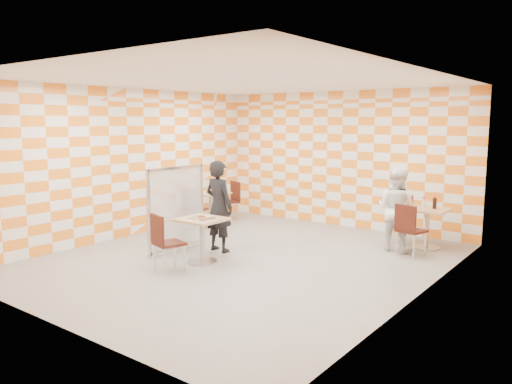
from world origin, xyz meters
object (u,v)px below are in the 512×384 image
empty_table (211,203)px  man_dark (219,206)px  chair_second_front (409,226)px  partition (177,208)px  chair_empty_near (193,206)px  sport_bottle (424,203)px  chair_second_side (404,216)px  main_table (202,233)px  chair_main_front (164,238)px  soda_bottle (435,203)px  second_table (427,221)px  chair_empty_far (232,198)px  man_white (396,209)px

empty_table → man_dark: man_dark is taller
chair_second_front → partition: 4.10m
chair_second_front → chair_empty_near: (-4.44, -0.75, 0.00)m
chair_second_front → sport_bottle: (-0.04, 0.86, 0.29)m
chair_second_front → man_dark: (-2.88, -1.68, 0.28)m
chair_second_side → man_dark: size_ratio=0.56×
main_table → chair_main_front: size_ratio=0.81×
sport_bottle → soda_bottle: soda_bottle is taller
chair_empty_near → main_table: bearing=-42.3°
man_dark → soda_bottle: size_ratio=7.19×
second_table → chair_empty_far: chair_empty_far is taller
second_table → partition: (-3.55, -2.92, 0.28)m
main_table → chair_main_front: chair_main_front is taller
empty_table → chair_second_side: 4.24m
chair_empty_near → chair_second_side: bearing=21.9°
chair_second_front → empty_table: bearing=-179.0°
chair_second_side → man_white: 0.61m
second_table → chair_main_front: 4.83m
man_white → second_table: bearing=-123.3°
chair_empty_near → man_white: 4.23m
partition → sport_bottle: (3.44, 3.01, 0.05)m
empty_table → main_table: bearing=-50.5°
man_white → chair_second_side: bearing=-75.8°
chair_main_front → soda_bottle: 4.95m
chair_second_side → empty_table: bearing=-167.0°
man_dark → sport_bottle: 3.81m
chair_main_front → man_dark: bearing=96.7°
second_table → man_white: bearing=-131.8°
man_white → sport_bottle: man_white is taller
chair_empty_near → partition: 1.70m
empty_table → soda_bottle: bearing=11.0°
chair_main_front → chair_empty_far: (-1.83, 3.82, 0.00)m
chair_main_front → sport_bottle: size_ratio=4.62×
soda_bottle → sport_bottle: bearing=173.2°
second_table → chair_empty_far: 4.60m
partition → empty_table: bearing=117.0°
empty_table → man_white: 4.21m
sport_bottle → soda_bottle: (0.21, -0.02, 0.01)m
empty_table → chair_empty_near: 0.68m
man_white → sport_bottle: size_ratio=7.61×
second_table → man_white: (-0.42, -0.47, 0.25)m
main_table → sport_bottle: 4.18m
chair_empty_far → sport_bottle: bearing=2.8°
empty_table → sport_bottle: sport_bottle is taller
second_table → chair_second_side: bearing=168.6°
main_table → second_table: 4.16m
chair_empty_far → man_dark: (1.65, -2.33, 0.28)m
second_table → empty_table: (-4.60, -0.85, 0.00)m
chair_second_front → man_dark: size_ratio=0.56×
man_white → sport_bottle: 0.64m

